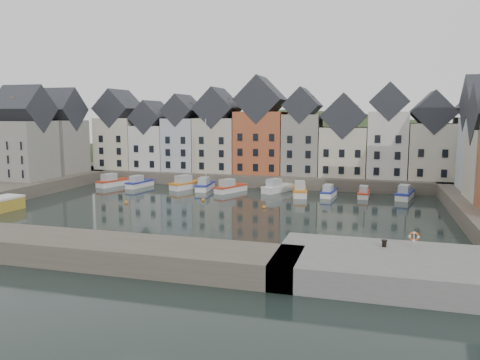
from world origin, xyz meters
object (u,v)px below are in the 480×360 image
at_px(boat_a, 113,182).
at_px(life_ring_post, 414,237).
at_px(boat_d, 205,185).
at_px(mooring_bollard, 384,243).

distance_m(boat_a, life_ring_post, 59.37).
distance_m(boat_d, mooring_bollard, 45.45).
bearing_deg(life_ring_post, boat_a, 144.63).
height_order(boat_d, mooring_bollard, boat_d).
bearing_deg(mooring_bollard, boat_a, 142.89).
bearing_deg(boat_d, boat_a, 175.93).
xyz_separation_m(boat_d, mooring_bollard, (28.57, -35.31, 1.51)).
relative_size(boat_a, life_ring_post, 5.36).
relative_size(boat_a, mooring_bollard, 12.44).
xyz_separation_m(boat_a, boat_d, (17.51, 0.46, 0.04)).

